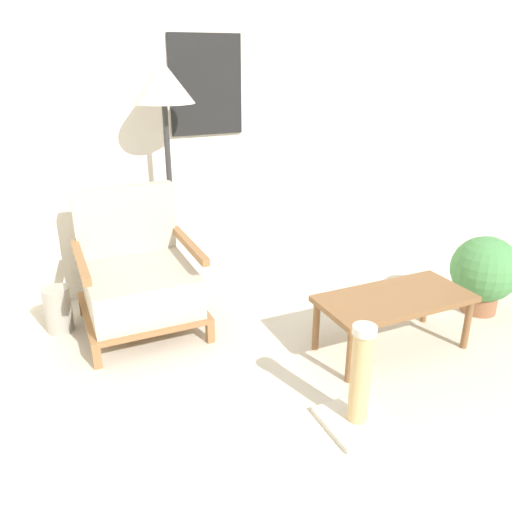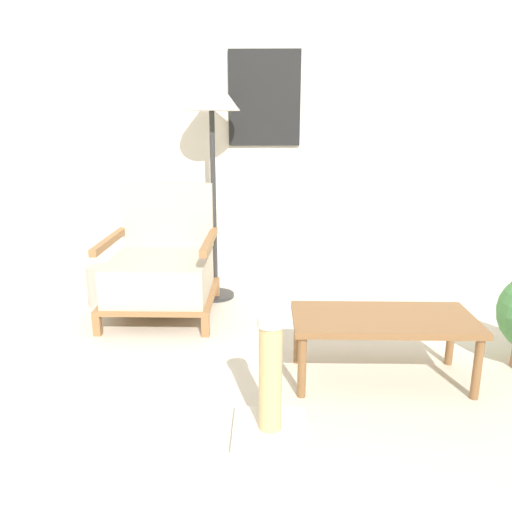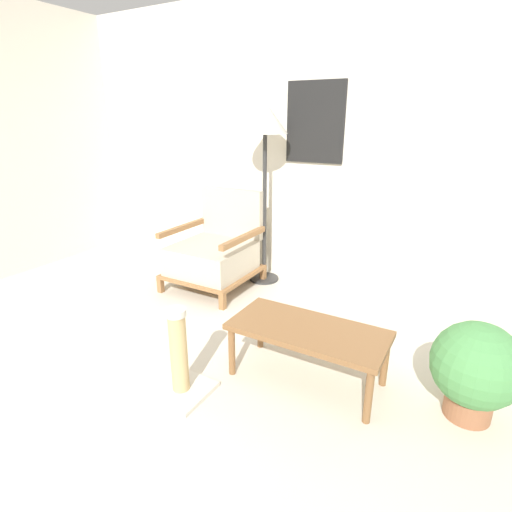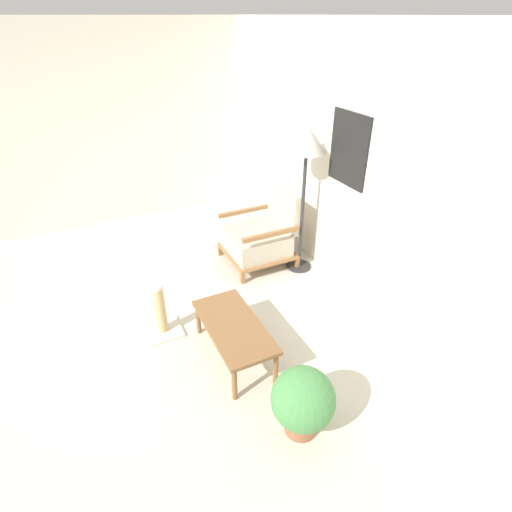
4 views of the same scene
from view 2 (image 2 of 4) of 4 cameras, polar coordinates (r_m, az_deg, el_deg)
ground_plane at (r=2.11m, az=2.86°, el=-25.71°), size 14.00×14.00×0.00m
wall_back at (r=4.11m, az=2.15°, el=14.78°), size 8.00×0.09×2.70m
armchair at (r=3.68m, az=-10.72°, el=-1.34°), size 0.77×0.79×0.92m
floor_lamp at (r=3.84m, az=-5.11°, el=16.81°), size 0.42×0.42×1.73m
coffee_table at (r=2.78m, az=14.32°, el=-7.54°), size 0.97×0.46×0.37m
vase at (r=4.02m, az=-17.54°, el=-3.24°), size 0.18×0.18×0.31m
scratching_post at (r=2.31m, az=1.63°, el=-15.51°), size 0.34×0.34×0.57m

